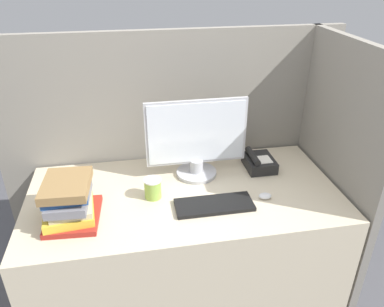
{
  "coord_description": "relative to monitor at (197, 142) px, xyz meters",
  "views": [
    {
      "loc": [
        -0.25,
        -1.21,
        1.83
      ],
      "look_at": [
        0.05,
        0.44,
        0.93
      ],
      "focal_mm": 35.0,
      "sensor_mm": 36.0,
      "label": 1
    }
  ],
  "objects": [
    {
      "name": "cubicle_panel_rear",
      "position": [
        -0.1,
        0.27,
        -0.19
      ],
      "size": [
        2.02,
        0.04,
        1.48
      ],
      "color": "gray",
      "rests_on": "ground_plane"
    },
    {
      "name": "cubicle_panel_right",
      "position": [
        0.75,
        -0.14,
        -0.19
      ],
      "size": [
        0.04,
        0.86,
        1.48
      ],
      "color": "gray",
      "rests_on": "ground_plane"
    },
    {
      "name": "desk",
      "position": [
        -0.1,
        -0.17,
        -0.57
      ],
      "size": [
        1.62,
        0.8,
        0.73
      ],
      "color": "beige",
      "rests_on": "ground_plane"
    },
    {
      "name": "monitor",
      "position": [
        0.0,
        0.0,
        0.0
      ],
      "size": [
        0.55,
        0.22,
        0.44
      ],
      "color": "#B7B7BC",
      "rests_on": "desk"
    },
    {
      "name": "keyboard",
      "position": [
        0.03,
        -0.32,
        -0.19
      ],
      "size": [
        0.38,
        0.15,
        0.02
      ],
      "color": "black",
      "rests_on": "desk"
    },
    {
      "name": "mouse",
      "position": [
        0.3,
        -0.3,
        -0.19
      ],
      "size": [
        0.07,
        0.05,
        0.03
      ],
      "color": "silver",
      "rests_on": "desk"
    },
    {
      "name": "coffee_cup",
      "position": [
        -0.26,
        -0.18,
        -0.15
      ],
      "size": [
        0.09,
        0.09,
        0.11
      ],
      "color": "#8CB247",
      "rests_on": "desk"
    },
    {
      "name": "book_stack",
      "position": [
        -0.65,
        -0.29,
        -0.11
      ],
      "size": [
        0.27,
        0.31,
        0.2
      ],
      "color": "maroon",
      "rests_on": "desk"
    },
    {
      "name": "desk_telephone",
      "position": [
        0.37,
        0.0,
        -0.17
      ],
      "size": [
        0.16,
        0.2,
        0.1
      ],
      "color": "black",
      "rests_on": "desk"
    }
  ]
}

